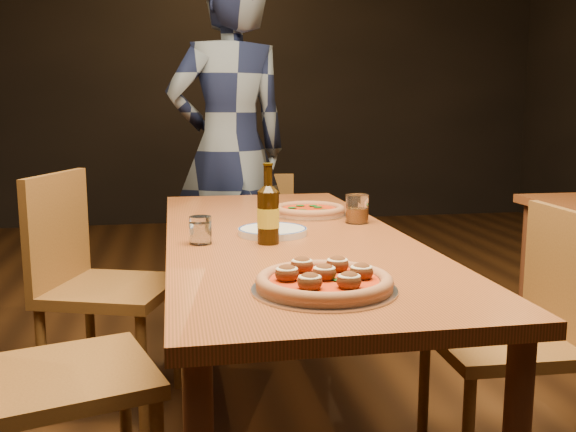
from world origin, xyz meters
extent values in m
plane|color=black|center=(0.00, 4.50, 1.50)|extent=(7.00, 0.00, 7.00)
cube|color=brown|center=(0.00, 0.00, 0.73)|extent=(0.80, 2.00, 0.04)
cylinder|color=#522917|center=(-0.34, 0.94, 0.35)|extent=(0.06, 0.06, 0.71)
cylinder|color=#522917|center=(0.34, 0.94, 0.35)|extent=(0.06, 0.06, 0.71)
cylinder|color=#522917|center=(1.36, 0.74, 0.35)|extent=(0.06, 0.06, 0.71)
cylinder|color=#B7B7BF|center=(-0.03, -0.70, 0.75)|extent=(0.35, 0.35, 0.01)
cylinder|color=#BE774F|center=(-0.03, -0.70, 0.77)|extent=(0.32, 0.32, 0.02)
torus|color=#BE774F|center=(-0.03, -0.70, 0.77)|extent=(0.33, 0.33, 0.03)
cylinder|color=#B7340A|center=(-0.03, -0.70, 0.78)|extent=(0.26, 0.26, 0.00)
cylinder|color=#B7B7BF|center=(0.16, 0.36, 0.75)|extent=(0.30, 0.30, 0.01)
cylinder|color=#BE774F|center=(0.16, 0.36, 0.77)|extent=(0.28, 0.28, 0.02)
torus|color=#BE774F|center=(0.16, 0.36, 0.77)|extent=(0.28, 0.28, 0.03)
cylinder|color=#B7340A|center=(0.16, 0.36, 0.78)|extent=(0.22, 0.22, 0.00)
cylinder|color=white|center=(-0.05, -0.01, 0.76)|extent=(0.23, 0.23, 0.02)
cylinder|color=black|center=(-0.08, -0.15, 0.83)|extent=(0.07, 0.07, 0.17)
cylinder|color=black|center=(-0.08, -0.15, 0.96)|extent=(0.03, 0.03, 0.08)
cylinder|color=yellow|center=(-0.08, -0.15, 0.83)|extent=(0.07, 0.07, 0.06)
cylinder|color=white|center=(-0.29, -0.11, 0.79)|extent=(0.07, 0.07, 0.09)
cylinder|color=#8E4510|center=(0.30, 0.16, 0.80)|extent=(0.09, 0.09, 0.11)
imported|color=black|center=(-0.06, 1.37, 0.95)|extent=(0.78, 0.62, 1.90)
camera|label=1|loc=(-0.38, -2.12, 1.18)|focal=40.00mm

